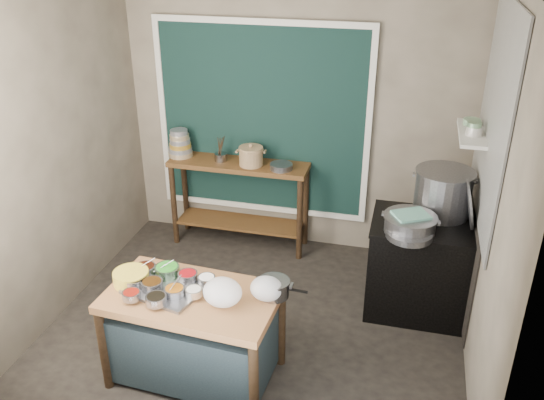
% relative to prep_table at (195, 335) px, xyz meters
% --- Properties ---
extents(floor, '(3.50, 3.00, 0.02)m').
position_rel_prep_table_xyz_m(floor, '(0.28, 0.75, -0.39)').
color(floor, '#2B2721').
rests_on(floor, ground).
extents(back_wall, '(3.50, 0.02, 2.80)m').
position_rel_prep_table_xyz_m(back_wall, '(0.28, 2.26, 1.02)').
color(back_wall, gray).
rests_on(back_wall, floor).
extents(left_wall, '(0.02, 3.00, 2.80)m').
position_rel_prep_table_xyz_m(left_wall, '(-1.48, 0.75, 1.02)').
color(left_wall, gray).
rests_on(left_wall, floor).
extents(right_wall, '(0.02, 3.00, 2.80)m').
position_rel_prep_table_xyz_m(right_wall, '(2.04, 0.75, 1.02)').
color(right_wall, gray).
rests_on(right_wall, floor).
extents(curtain_panel, '(2.10, 0.02, 1.90)m').
position_rel_prep_table_xyz_m(curtain_panel, '(-0.07, 2.22, 0.98)').
color(curtain_panel, black).
rests_on(curtain_panel, back_wall).
extents(curtain_frame, '(2.22, 0.03, 2.02)m').
position_rel_prep_table_xyz_m(curtain_frame, '(-0.07, 2.21, 0.98)').
color(curtain_frame, beige).
rests_on(curtain_frame, back_wall).
extents(tile_panel, '(0.02, 1.70, 1.70)m').
position_rel_prep_table_xyz_m(tile_panel, '(2.02, 1.30, 1.48)').
color(tile_panel, '#B2B2AA').
rests_on(tile_panel, right_wall).
extents(soot_patch, '(0.01, 1.30, 1.30)m').
position_rel_prep_table_xyz_m(soot_patch, '(2.02, 1.40, 0.32)').
color(soot_patch, black).
rests_on(soot_patch, right_wall).
extents(wall_shelf, '(0.22, 0.70, 0.03)m').
position_rel_prep_table_xyz_m(wall_shelf, '(1.91, 1.60, 1.23)').
color(wall_shelf, beige).
rests_on(wall_shelf, right_wall).
extents(prep_table, '(1.29, 0.79, 0.75)m').
position_rel_prep_table_xyz_m(prep_table, '(0.00, 0.00, 0.00)').
color(prep_table, olive).
rests_on(prep_table, floor).
extents(back_counter, '(1.45, 0.40, 0.95)m').
position_rel_prep_table_xyz_m(back_counter, '(-0.27, 2.03, 0.10)').
color(back_counter, brown).
rests_on(back_counter, floor).
extents(stove_block, '(0.90, 0.68, 0.85)m').
position_rel_prep_table_xyz_m(stove_block, '(1.63, 1.30, 0.05)').
color(stove_block, black).
rests_on(stove_block, floor).
extents(stove_top, '(0.92, 0.69, 0.03)m').
position_rel_prep_table_xyz_m(stove_top, '(1.63, 1.30, 0.49)').
color(stove_top, black).
rests_on(stove_top, stove_block).
extents(condiment_tray, '(0.61, 0.50, 0.02)m').
position_rel_prep_table_xyz_m(condiment_tray, '(-0.21, -0.00, 0.39)').
color(condiment_tray, gray).
rests_on(condiment_tray, prep_table).
extents(condiment_bowls, '(0.65, 0.52, 0.07)m').
position_rel_prep_table_xyz_m(condiment_bowls, '(-0.23, 0.02, 0.43)').
color(condiment_bowls, gray).
rests_on(condiment_bowls, condiment_tray).
extents(yellow_basin, '(0.30, 0.30, 0.10)m').
position_rel_prep_table_xyz_m(yellow_basin, '(-0.48, 0.02, 0.43)').
color(yellow_basin, gold).
rests_on(yellow_basin, prep_table).
extents(saucepan, '(0.25, 0.25, 0.13)m').
position_rel_prep_table_xyz_m(saucepan, '(0.58, 0.14, 0.44)').
color(saucepan, gray).
rests_on(saucepan, prep_table).
extents(plastic_bag_a, '(0.35, 0.32, 0.21)m').
position_rel_prep_table_xyz_m(plastic_bag_a, '(0.26, -0.06, 0.48)').
color(plastic_bag_a, white).
rests_on(plastic_bag_a, prep_table).
extents(plastic_bag_b, '(0.24, 0.20, 0.18)m').
position_rel_prep_table_xyz_m(plastic_bag_b, '(0.54, 0.08, 0.46)').
color(plastic_bag_b, white).
rests_on(plastic_bag_b, prep_table).
extents(bowl_stack, '(0.26, 0.26, 0.29)m').
position_rel_prep_table_xyz_m(bowl_stack, '(-0.91, 2.05, 0.70)').
color(bowl_stack, tan).
rests_on(bowl_stack, back_counter).
extents(utensil_cup, '(0.16, 0.16, 0.08)m').
position_rel_prep_table_xyz_m(utensil_cup, '(-0.46, 2.03, 0.61)').
color(utensil_cup, gray).
rests_on(utensil_cup, back_counter).
extents(ceramic_crock, '(0.31, 0.31, 0.17)m').
position_rel_prep_table_xyz_m(ceramic_crock, '(-0.12, 1.99, 0.66)').
color(ceramic_crock, '#967651').
rests_on(ceramic_crock, back_counter).
extents(wide_bowl, '(0.30, 0.30, 0.06)m').
position_rel_prep_table_xyz_m(wide_bowl, '(0.20, 1.96, 0.60)').
color(wide_bowl, gray).
rests_on(wide_bowl, back_counter).
extents(stock_pot, '(0.52, 0.52, 0.40)m').
position_rel_prep_table_xyz_m(stock_pot, '(1.74, 1.50, 0.71)').
color(stock_pot, gray).
rests_on(stock_pot, stove_top).
extents(pot_lid, '(0.12, 0.43, 0.42)m').
position_rel_prep_table_xyz_m(pot_lid, '(1.95, 1.31, 0.71)').
color(pot_lid, gray).
rests_on(pot_lid, stove_top).
extents(steamer, '(0.51, 0.51, 0.15)m').
position_rel_prep_table_xyz_m(steamer, '(1.49, 1.10, 0.58)').
color(steamer, gray).
rests_on(steamer, stove_top).
extents(green_cloth, '(0.34, 0.32, 0.02)m').
position_rel_prep_table_xyz_m(green_cloth, '(1.49, 1.10, 0.66)').
color(green_cloth, '#6BAE9F').
rests_on(green_cloth, steamer).
extents(shallow_pan, '(0.47, 0.47, 0.05)m').
position_rel_prep_table_xyz_m(shallow_pan, '(1.49, 1.01, 0.53)').
color(shallow_pan, gray).
rests_on(shallow_pan, stove_top).
extents(shelf_bowl_stack, '(0.14, 0.14, 0.11)m').
position_rel_prep_table_xyz_m(shelf_bowl_stack, '(1.91, 1.52, 1.29)').
color(shelf_bowl_stack, silver).
rests_on(shelf_bowl_stack, wall_shelf).
extents(shelf_bowl_green, '(0.16, 0.16, 0.05)m').
position_rel_prep_table_xyz_m(shelf_bowl_green, '(1.91, 1.78, 1.27)').
color(shelf_bowl_green, gray).
rests_on(shelf_bowl_green, wall_shelf).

